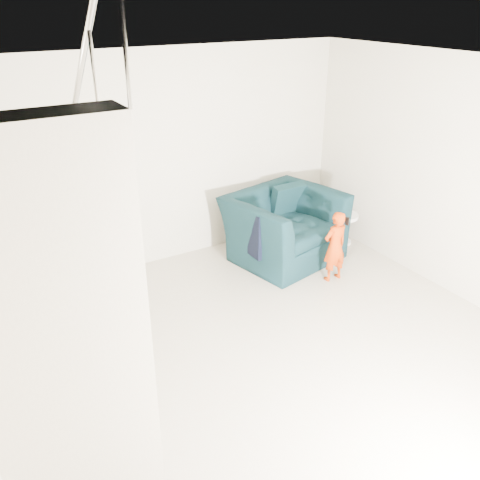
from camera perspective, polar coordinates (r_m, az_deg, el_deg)
name	(u,v)px	position (r m, az deg, el deg)	size (l,w,h in m)	color
floor	(291,371)	(5.00, 5.73, -14.47)	(5.50, 5.50, 0.00)	tan
ceiling	(307,75)	(3.86, 7.57, 17.86)	(5.50, 5.50, 0.00)	silver
back_wall	(167,160)	(6.50, -8.24, 8.83)	(5.00, 5.00, 0.00)	#BCB099
armchair	(284,227)	(6.76, 4.97, 1.47)	(1.37, 1.19, 0.89)	black
toddler	(335,246)	(6.30, 10.60, -0.71)	(0.33, 0.22, 0.91)	#A62D05
side_table	(342,223)	(7.34, 11.35, 1.84)	(0.44, 0.44, 0.44)	white
staircase	(43,322)	(4.24, -21.21, -8.58)	(1.02, 3.03, 3.62)	#ADA089
cushion	(287,200)	(7.01, 5.34, 4.53)	(0.47, 0.13, 0.45)	black
throw	(249,232)	(6.32, 1.04, 0.93)	(0.05, 0.52, 0.58)	black
phone	(347,221)	(6.18, 11.94, 2.09)	(0.02, 0.05, 0.10)	black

